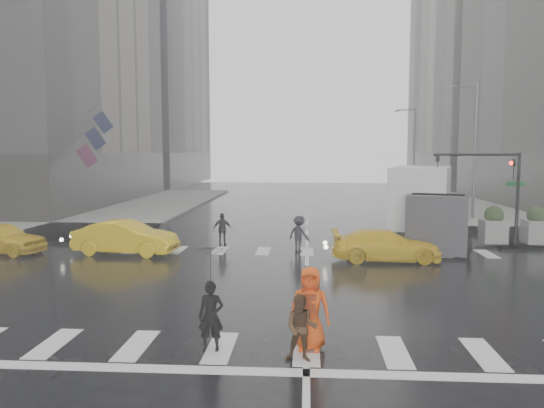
# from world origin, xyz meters

# --- Properties ---
(ground) EXTENTS (120.00, 120.00, 0.00)m
(ground) POSITION_xyz_m (0.00, 0.00, 0.00)
(ground) COLOR black
(ground) RESTS_ON ground
(sidewalk_nw) EXTENTS (35.00, 35.00, 0.15)m
(sidewalk_nw) POSITION_xyz_m (-19.50, 17.50, 0.07)
(sidewalk_nw) COLOR gray
(sidewalk_nw) RESTS_ON ground
(building_nw_far) EXTENTS (26.05, 26.05, 44.00)m
(building_nw_far) POSITION_xyz_m (-29.00, 56.00, 20.19)
(building_nw_far) COLOR slate
(building_nw_far) RESTS_ON ground
(building_ne_far) EXTENTS (26.05, 26.05, 36.00)m
(building_ne_far) POSITION_xyz_m (29.00, 56.00, 16.27)
(building_ne_far) COLOR gray
(building_ne_far) RESTS_ON ground
(road_markings) EXTENTS (18.00, 48.00, 0.01)m
(road_markings) POSITION_xyz_m (0.00, 0.00, 0.01)
(road_markings) COLOR silver
(road_markings) RESTS_ON ground
(traffic_signal_pole) EXTENTS (4.45, 0.42, 4.50)m
(traffic_signal_pole) POSITION_xyz_m (9.01, 8.01, 3.22)
(traffic_signal_pole) COLOR black
(traffic_signal_pole) RESTS_ON ground
(street_lamp_near) EXTENTS (2.15, 0.22, 9.00)m
(street_lamp_near) POSITION_xyz_m (10.87, 18.00, 4.95)
(street_lamp_near) COLOR #59595B
(street_lamp_near) RESTS_ON ground
(street_lamp_far) EXTENTS (2.15, 0.22, 9.00)m
(street_lamp_far) POSITION_xyz_m (10.87, 38.00, 4.95)
(street_lamp_far) COLOR #59595B
(street_lamp_far) RESTS_ON ground
(planter_west) EXTENTS (1.10, 1.10, 1.80)m
(planter_west) POSITION_xyz_m (7.00, 8.20, 0.98)
(planter_west) COLOR gray
(planter_west) RESTS_ON ground
(planter_mid) EXTENTS (1.10, 1.10, 1.80)m
(planter_mid) POSITION_xyz_m (9.00, 8.20, 0.98)
(planter_mid) COLOR gray
(planter_mid) RESTS_ON ground
(planter_east) EXTENTS (1.10, 1.10, 1.80)m
(planter_east) POSITION_xyz_m (11.00, 8.20, 0.98)
(planter_east) COLOR gray
(planter_east) RESTS_ON ground
(flag_cluster) EXTENTS (2.87, 3.06, 4.69)m
(flag_cluster) POSITION_xyz_m (-15.08, 18.50, 5.64)
(flag_cluster) COLOR #59595B
(flag_cluster) RESTS_ON ground
(pedestrian_black) EXTENTS (0.97, 0.99, 2.43)m
(pedestrian_black) POSITION_xyz_m (-2.18, -6.19, 1.63)
(pedestrian_black) COLOR black
(pedestrian_black) RESTS_ON ground
(pedestrian_brown) EXTENTS (0.77, 0.63, 1.47)m
(pedestrian_brown) POSITION_xyz_m (-0.11, -6.66, 0.74)
(pedestrian_brown) COLOR #442B18
(pedestrian_brown) RESTS_ON ground
(pedestrian_orange) EXTENTS (1.00, 0.70, 1.93)m
(pedestrian_orange) POSITION_xyz_m (0.07, -5.98, 0.97)
(pedestrian_orange) COLOR #E1470F
(pedestrian_orange) RESTS_ON ground
(pedestrian_far_a) EXTENTS (0.94, 0.58, 1.59)m
(pedestrian_far_a) POSITION_xyz_m (-4.09, 7.35, 0.79)
(pedestrian_far_a) COLOR black
(pedestrian_far_a) RESTS_ON ground
(pedestrian_far_b) EXTENTS (1.22, 1.10, 1.66)m
(pedestrian_far_b) POSITION_xyz_m (-0.37, 5.86, 0.83)
(pedestrian_far_b) COLOR black
(pedestrian_far_b) RESTS_ON ground
(taxi_front) EXTENTS (4.41, 2.53, 1.41)m
(taxi_front) POSITION_xyz_m (-13.69, 4.72, 0.71)
(taxi_front) COLOR yellow
(taxi_front) RESTS_ON ground
(taxi_mid) EXTENTS (4.68, 2.05, 1.50)m
(taxi_mid) POSITION_xyz_m (-8.03, 4.89, 0.75)
(taxi_mid) COLOR yellow
(taxi_mid) RESTS_ON ground
(taxi_rear) EXTENTS (4.01, 1.89, 1.31)m
(taxi_rear) POSITION_xyz_m (3.28, 4.20, 0.65)
(taxi_rear) COLOR yellow
(taxi_rear) RESTS_ON ground
(box_truck) EXTENTS (2.67, 7.11, 3.78)m
(box_truck) POSITION_xyz_m (5.75, 8.37, 2.02)
(box_truck) COLOR silver
(box_truck) RESTS_ON ground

